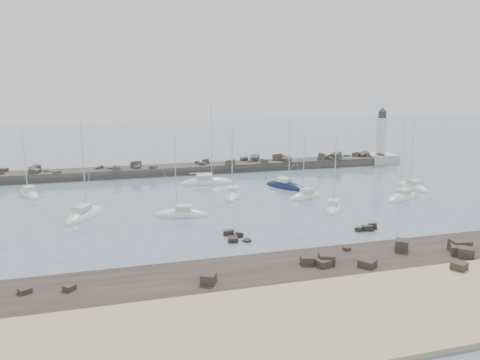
% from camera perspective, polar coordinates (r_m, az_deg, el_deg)
% --- Properties ---
extents(ground, '(400.00, 400.00, 0.00)m').
position_cam_1_polar(ground, '(70.24, 0.72, -4.54)').
color(ground, slate).
rests_on(ground, ground).
extents(sand_strip, '(140.00, 14.00, 1.00)m').
position_cam_1_polar(sand_strip, '(42.72, 13.78, -15.90)').
color(sand_strip, tan).
rests_on(sand_strip, ground).
extents(rock_shelf, '(140.00, 12.00, 2.01)m').
position_cam_1_polar(rock_shelf, '(50.72, 8.01, -11.10)').
color(rock_shelf, black).
rests_on(rock_shelf, ground).
extents(rock_cluster_near, '(3.01, 4.88, 1.62)m').
position_cam_1_polar(rock_cluster_near, '(61.21, -0.79, -6.96)').
color(rock_cluster_near, black).
rests_on(rock_cluster_near, ground).
extents(rock_cluster_far, '(3.94, 2.31, 1.37)m').
position_cam_1_polar(rock_cluster_far, '(66.63, 15.30, -5.74)').
color(rock_cluster_far, black).
rests_on(rock_cluster_far, ground).
extents(breakwater, '(115.00, 6.92, 5.13)m').
position_cam_1_polar(breakwater, '(105.08, -8.98, 0.89)').
color(breakwater, '#2F2D2A').
rests_on(breakwater, ground).
extents(lighthouse, '(7.00, 7.00, 14.60)m').
position_cam_1_polar(lighthouse, '(123.41, 16.72, 3.43)').
color(lighthouse, '#ACABA6').
rests_on(lighthouse, ground).
extents(sailboat_1, '(5.61, 9.06, 13.76)m').
position_cam_1_polar(sailboat_1, '(91.97, -24.33, -1.63)').
color(sailboat_1, silver).
rests_on(sailboat_1, ground).
extents(sailboat_2, '(7.11, 9.91, 15.28)m').
position_cam_1_polar(sailboat_2, '(74.11, -18.48, -4.17)').
color(sailboat_2, silver).
rests_on(sailboat_2, ground).
extents(sailboat_3, '(11.37, 4.41, 17.37)m').
position_cam_1_polar(sailboat_3, '(93.87, -4.01, -0.36)').
color(sailboat_3, silver).
rests_on(sailboat_3, ground).
extents(sailboat_4, '(8.62, 4.58, 13.14)m').
position_cam_1_polar(sailboat_4, '(71.25, -7.17, -4.28)').
color(sailboat_4, silver).
rests_on(sailboat_4, ground).
extents(sailboat_5, '(5.29, 8.56, 13.15)m').
position_cam_1_polar(sailboat_5, '(82.49, -0.89, -2.00)').
color(sailboat_5, silver).
rests_on(sailboat_5, ground).
extents(sailboat_6, '(6.32, 8.18, 12.73)m').
position_cam_1_polar(sailboat_6, '(76.28, 11.27, -3.37)').
color(sailboat_6, silver).
rests_on(sailboat_6, ground).
extents(sailboat_7, '(7.12, 9.94, 15.27)m').
position_cam_1_polar(sailboat_7, '(90.52, 5.57, -0.83)').
color(sailboat_7, '#0D1939').
rests_on(sailboat_7, ground).
extents(sailboat_8, '(7.71, 4.59, 11.89)m').
position_cam_1_polar(sailboat_8, '(82.50, 7.97, -2.11)').
color(sailboat_8, silver).
rests_on(sailboat_8, ground).
extents(sailboat_9, '(2.82, 8.82, 13.94)m').
position_cam_1_polar(sailboat_9, '(95.27, 20.25, -0.88)').
color(sailboat_9, silver).
rests_on(sailboat_9, ground).
extents(sailboat_10, '(9.37, 6.80, 14.38)m').
position_cam_1_polar(sailboat_10, '(86.10, 19.13, -2.08)').
color(sailboat_10, silver).
rests_on(sailboat_10, ground).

